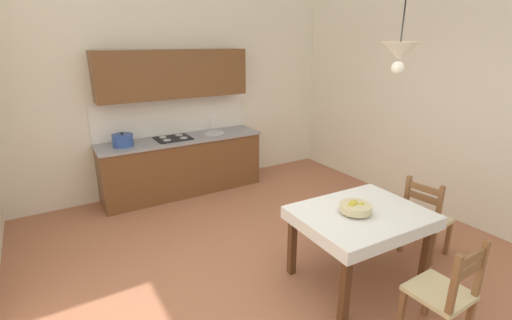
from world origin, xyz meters
TOP-DOWN VIEW (x-y plane):
  - ground_plane at (0.00, 0.00)m, footprint 5.85×6.31m
  - wall_back at (0.00, 2.91)m, footprint 5.85×0.12m
  - wall_right at (2.69, 0.00)m, footprint 0.12×6.31m
  - kitchen_cabinetry at (-0.18, 2.58)m, footprint 2.50×0.63m
  - dining_table at (0.51, -0.51)m, footprint 1.27×1.02m
  - dining_chair_camera_side at (0.47, -1.43)m, footprint 0.43×0.43m
  - dining_chair_window_side at (1.48, -0.58)m, footprint 0.46×0.46m
  - fruit_bowl at (0.43, -0.50)m, footprint 0.30×0.30m
  - pendant_lamp at (0.65, -0.61)m, footprint 0.32×0.32m

SIDE VIEW (x-z plane):
  - ground_plane at x=0.00m, z-range -0.10..0.00m
  - dining_chair_camera_side at x=0.47m, z-range -0.02..0.91m
  - dining_chair_window_side at x=1.48m, z-range -0.02..0.91m
  - dining_table at x=0.51m, z-range 0.24..1.00m
  - fruit_bowl at x=0.43m, z-range 0.75..0.87m
  - kitchen_cabinetry at x=-0.18m, z-range -0.24..1.96m
  - wall_back at x=0.00m, z-range 0.00..4.25m
  - wall_right at x=2.69m, z-range 0.00..4.25m
  - pendant_lamp at x=0.65m, z-range 1.83..2.64m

